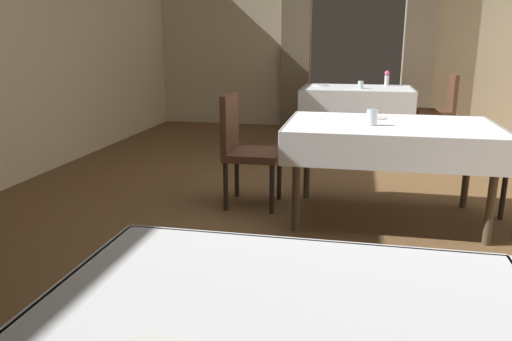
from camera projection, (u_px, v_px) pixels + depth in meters
The scene contains 11 objects.
ground at pixel (345, 215), 3.92m from camera, with size 10.08×10.08×0.00m, color brown.
wall_back at pixel (357, 29), 7.48m from camera, with size 6.40×0.27×3.00m.
dining_table_mid at pixel (390, 134), 3.68m from camera, with size 1.55×1.02×0.75m.
dining_table_far at pixel (356, 95), 6.47m from camera, with size 1.44×1.00×0.75m.
chair_mid_left at pixel (244, 145), 4.05m from camera, with size 0.44×0.44×0.93m.
chair_far_right at pixel (442, 106), 6.40m from camera, with size 0.44×0.44×0.93m.
plate_mid_a at pixel (372, 117), 3.90m from camera, with size 0.23×0.23×0.01m, color white.
glass_mid_b at pixel (372, 117), 3.55m from camera, with size 0.08×0.08×0.12m, color silver.
flower_vase_far at pixel (387, 77), 6.68m from camera, with size 0.07×0.07×0.20m.
glass_far_b at pixel (361, 85), 6.27m from camera, with size 0.07×0.07×0.10m, color silver.
plate_far_c at pixel (321, 85), 6.67m from camera, with size 0.21×0.21×0.01m, color white.
Camera 1 is at (0.04, -3.76, 1.35)m, focal length 34.43 mm.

